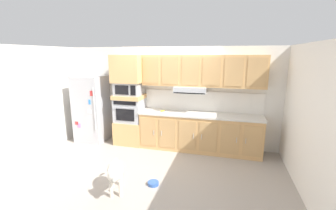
% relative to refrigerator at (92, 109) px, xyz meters
% --- Properties ---
extents(ground_plane, '(9.60, 9.60, 0.00)m').
position_rel_refrigerator_xyz_m(ground_plane, '(2.05, -0.68, -0.88)').
color(ground_plane, '#9E9389').
extents(back_kitchen_wall, '(6.20, 0.12, 2.50)m').
position_rel_refrigerator_xyz_m(back_kitchen_wall, '(2.05, 0.43, 0.37)').
color(back_kitchen_wall, silver).
rests_on(back_kitchen_wall, ground).
extents(side_panel_left, '(0.12, 7.10, 2.50)m').
position_rel_refrigerator_xyz_m(side_panel_left, '(-0.75, -0.68, 0.37)').
color(side_panel_left, silver).
rests_on(side_panel_left, ground).
extents(side_panel_right, '(0.12, 7.10, 2.50)m').
position_rel_refrigerator_xyz_m(side_panel_right, '(4.85, -0.68, 0.37)').
color(side_panel_right, white).
rests_on(side_panel_right, ground).
extents(refrigerator, '(0.76, 0.73, 1.76)m').
position_rel_refrigerator_xyz_m(refrigerator, '(0.00, 0.00, 0.00)').
color(refrigerator, '#ADADB2').
rests_on(refrigerator, ground).
extents(oven_base_cabinet, '(0.74, 0.62, 0.60)m').
position_rel_refrigerator_xyz_m(oven_base_cabinet, '(1.09, 0.07, -0.58)').
color(oven_base_cabinet, tan).
rests_on(oven_base_cabinet, ground).
extents(built_in_oven, '(0.70, 0.62, 0.60)m').
position_rel_refrigerator_xyz_m(built_in_oven, '(1.09, 0.07, 0.02)').
color(built_in_oven, '#A8AAAF').
rests_on(built_in_oven, oven_base_cabinet).
extents(appliance_mid_shelf, '(0.74, 0.62, 0.10)m').
position_rel_refrigerator_xyz_m(appliance_mid_shelf, '(1.09, 0.07, 0.37)').
color(appliance_mid_shelf, tan).
rests_on(appliance_mid_shelf, built_in_oven).
extents(microwave, '(0.64, 0.54, 0.32)m').
position_rel_refrigerator_xyz_m(microwave, '(1.09, 0.07, 0.58)').
color(microwave, '#A8AAAF').
rests_on(microwave, appliance_mid_shelf).
extents(appliance_upper_cabinet, '(0.74, 0.62, 0.68)m').
position_rel_refrigerator_xyz_m(appliance_upper_cabinet, '(1.09, 0.07, 1.08)').
color(appliance_upper_cabinet, tan).
rests_on(appliance_upper_cabinet, microwave).
extents(lower_cabinet_run, '(2.89, 0.63, 0.88)m').
position_rel_refrigerator_xyz_m(lower_cabinet_run, '(2.90, 0.07, -0.44)').
color(lower_cabinet_run, tan).
rests_on(lower_cabinet_run, ground).
extents(countertop_slab, '(2.93, 0.64, 0.04)m').
position_rel_refrigerator_xyz_m(countertop_slab, '(2.90, 0.07, 0.02)').
color(countertop_slab, beige).
rests_on(countertop_slab, lower_cabinet_run).
extents(backsplash_panel, '(2.93, 0.02, 0.50)m').
position_rel_refrigerator_xyz_m(backsplash_panel, '(2.90, 0.36, 0.29)').
color(backsplash_panel, white).
rests_on(backsplash_panel, countertop_slab).
extents(upper_cabinet_with_hood, '(2.89, 0.48, 0.88)m').
position_rel_refrigerator_xyz_m(upper_cabinet_with_hood, '(2.89, 0.19, 1.02)').
color(upper_cabinet_with_hood, tan).
rests_on(upper_cabinet_with_hood, backsplash_panel).
extents(screwdriver, '(0.17, 0.17, 0.03)m').
position_rel_refrigerator_xyz_m(screwdriver, '(1.99, 0.04, 0.05)').
color(screwdriver, yellow).
rests_on(screwdriver, countertop_slab).
extents(dog, '(0.47, 0.81, 0.62)m').
position_rel_refrigerator_xyz_m(dog, '(1.79, -2.12, -0.47)').
color(dog, beige).
rests_on(dog, ground).
extents(dog_food_bowl, '(0.20, 0.20, 0.06)m').
position_rel_refrigerator_xyz_m(dog_food_bowl, '(2.31, -1.70, -0.85)').
color(dog_food_bowl, '#3359A5').
rests_on(dog_food_bowl, ground).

